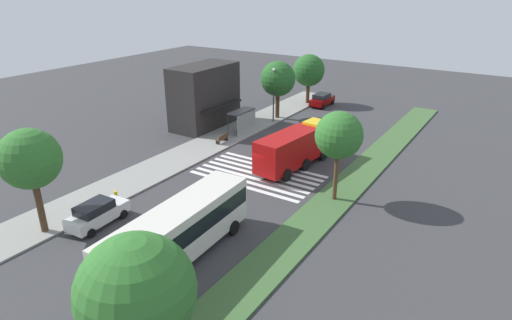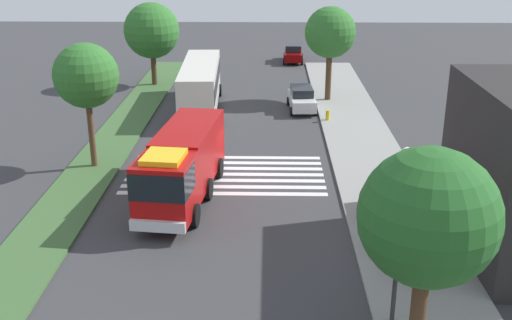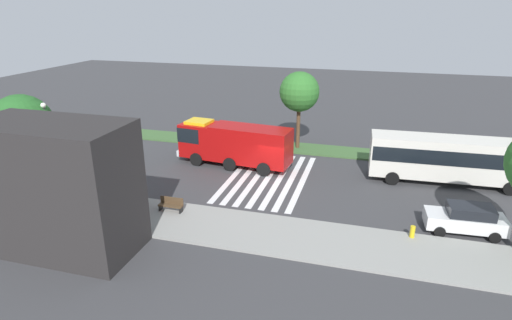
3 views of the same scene
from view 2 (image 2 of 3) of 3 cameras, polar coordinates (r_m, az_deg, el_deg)
The scene contains 16 objects.
ground_plane at distance 34.85m, azimuth -2.80°, elevation -1.13°, with size 120.00×120.00×0.00m, color #38383A.
sidewalk at distance 35.25m, azimuth 10.86°, elevation -1.11°, with size 60.00×4.50×0.14m, color gray.
median_strip at distance 36.15m, azimuth -14.90°, elevation -0.90°, with size 60.00×3.00×0.14m, color #3D6033.
crosswalk at distance 34.55m, azimuth -2.84°, elevation -1.32°, with size 5.85×10.97×0.01m.
fire_truck at distance 30.64m, azimuth -6.92°, elevation -0.38°, with size 9.80×3.54×3.58m.
parked_car_west at distance 64.52m, azimuth 3.46°, elevation 9.84°, with size 4.51×2.14×1.78m.
parked_car_mid at distance 46.85m, azimuth 4.25°, elevation 5.70°, with size 4.52×2.18×1.74m.
transit_bus at distance 46.72m, azimuth -5.17°, elevation 7.13°, with size 11.54×3.23×3.51m.
bus_stop_shelter at distance 26.31m, azimuth 12.00°, elevation -4.58°, with size 3.50×1.40×2.46m.
bench_near_shelter at distance 30.43m, azimuth 10.56°, elevation -3.60°, with size 1.60×0.50×0.90m.
street_lamp at distance 20.64m, azimuth 13.21°, elevation -5.77°, with size 0.36×0.36×6.40m.
sidewalk_tree_far_west at distance 48.70m, azimuth 6.88°, elevation 11.59°, with size 3.94×3.94×7.27m.
sidewalk_tree_west at distance 18.83m, azimuth 15.65°, elevation -5.19°, with size 4.22×4.22×6.93m.
median_tree_far_west at distance 54.21m, azimuth -9.62°, elevation 11.70°, with size 4.71×4.71×7.01m.
median_tree_west at distance 35.16m, azimuth -15.45°, elevation 7.48°, with size 3.57×3.57×7.03m.
fire_hydrant at distance 44.17m, azimuth 6.64°, elevation 4.15°, with size 0.28×0.28×0.70m, color gold.
Camera 2 is at (32.30, 2.38, 12.86)m, focal length 43.28 mm.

